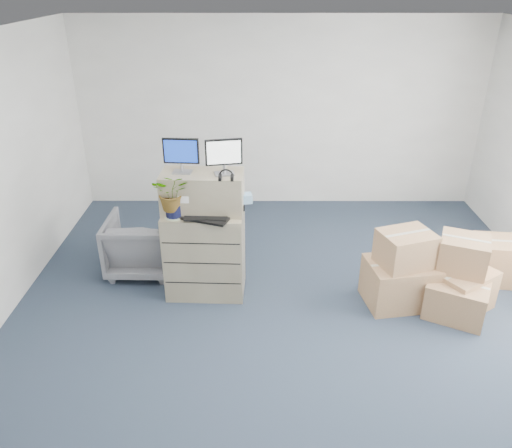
# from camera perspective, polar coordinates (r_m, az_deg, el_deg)

# --- Properties ---
(ground) EXTENTS (7.00, 7.00, 0.00)m
(ground) POSITION_cam_1_polar(r_m,az_deg,el_deg) (5.07, 4.10, -13.65)
(ground) COLOR #232F40
(ground) RESTS_ON ground
(wall_back) EXTENTS (6.00, 0.02, 2.80)m
(wall_back) POSITION_cam_1_polar(r_m,az_deg,el_deg) (7.61, 2.79, 12.37)
(wall_back) COLOR silver
(wall_back) RESTS_ON ground
(filing_cabinet_lower) EXTENTS (0.88, 0.56, 1.00)m
(filing_cabinet_lower) POSITION_cam_1_polar(r_m,az_deg,el_deg) (5.59, -5.82, -3.27)
(filing_cabinet_lower) COLOR gray
(filing_cabinet_lower) RESTS_ON ground
(filing_cabinet_upper) EXTENTS (0.87, 0.46, 0.43)m
(filing_cabinet_upper) POSITION_cam_1_polar(r_m,az_deg,el_deg) (5.31, -6.11, 3.68)
(filing_cabinet_upper) COLOR gray
(filing_cabinet_upper) RESTS_ON filing_cabinet_lower
(monitor_left) EXTENTS (0.37, 0.16, 0.37)m
(monitor_left) POSITION_cam_1_polar(r_m,az_deg,el_deg) (5.19, -8.56, 7.96)
(monitor_left) COLOR #99999E
(monitor_left) RESTS_ON filing_cabinet_upper
(monitor_right) EXTENTS (0.38, 0.18, 0.37)m
(monitor_right) POSITION_cam_1_polar(r_m,az_deg,el_deg) (5.10, -3.70, 7.90)
(monitor_right) COLOR #99999E
(monitor_right) RESTS_ON filing_cabinet_upper
(headphones) EXTENTS (0.15, 0.02, 0.15)m
(headphones) POSITION_cam_1_polar(r_m,az_deg,el_deg) (5.01, -3.43, 5.50)
(headphones) COLOR black
(headphones) RESTS_ON filing_cabinet_upper
(keyboard) EXTENTS (0.54, 0.36, 0.03)m
(keyboard) POSITION_cam_1_polar(r_m,az_deg,el_deg) (5.19, -5.85, 0.66)
(keyboard) COLOR black
(keyboard) RESTS_ON filing_cabinet_lower
(mouse) EXTENTS (0.11, 0.07, 0.03)m
(mouse) POSITION_cam_1_polar(r_m,az_deg,el_deg) (5.19, -2.33, 0.85)
(mouse) COLOR silver
(mouse) RESTS_ON filing_cabinet_lower
(water_bottle) EXTENTS (0.07, 0.07, 0.26)m
(water_bottle) POSITION_cam_1_polar(r_m,az_deg,el_deg) (5.32, -5.37, 2.75)
(water_bottle) COLOR #919498
(water_bottle) RESTS_ON filing_cabinet_lower
(phone_dock) EXTENTS (0.06, 0.05, 0.13)m
(phone_dock) POSITION_cam_1_polar(r_m,az_deg,el_deg) (5.36, -6.01, 1.89)
(phone_dock) COLOR silver
(phone_dock) RESTS_ON filing_cabinet_lower
(external_drive) EXTENTS (0.19, 0.15, 0.06)m
(external_drive) POSITION_cam_1_polar(r_m,az_deg,el_deg) (5.40, -2.30, 2.04)
(external_drive) COLOR black
(external_drive) RESTS_ON filing_cabinet_lower
(tissue_box) EXTENTS (0.27, 0.17, 0.09)m
(tissue_box) POSITION_cam_1_polar(r_m,az_deg,el_deg) (5.40, -1.82, 2.93)
(tissue_box) COLOR #439FE4
(tissue_box) RESTS_ON external_drive
(potted_plant) EXTENTS (0.42, 0.45, 0.41)m
(potted_plant) POSITION_cam_1_polar(r_m,az_deg,el_deg) (5.19, -9.51, 3.08)
(potted_plant) COLOR #AEC39D
(potted_plant) RESTS_ON filing_cabinet_lower
(office_chair) EXTENTS (0.77, 0.72, 0.78)m
(office_chair) POSITION_cam_1_polar(r_m,az_deg,el_deg) (6.17, -13.09, -1.97)
(office_chair) COLOR slate
(office_chair) RESTS_ON ground
(cardboard_boxes) EXTENTS (2.16, 1.33, 0.87)m
(cardboard_boxes) POSITION_cam_1_polar(r_m,az_deg,el_deg) (5.90, 21.33, -5.43)
(cardboard_boxes) COLOR #A1704E
(cardboard_boxes) RESTS_ON ground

